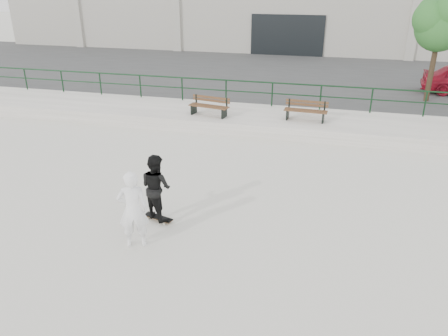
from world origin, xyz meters
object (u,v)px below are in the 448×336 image
(bench_left, at_px, (209,106))
(tree, at_px, (442,21))
(skateboard, at_px, (158,218))
(standing_skater, at_px, (156,187))
(bench_right, at_px, (306,111))
(seated_skater, at_px, (133,210))

(bench_left, distance_m, tree, 10.27)
(bench_left, relative_size, skateboard, 2.07)
(standing_skater, bearing_deg, bench_right, -83.09)
(bench_left, distance_m, seated_skater, 8.50)
(bench_right, xyz_separation_m, skateboard, (-2.95, -7.63, -0.80))
(bench_left, bearing_deg, seated_skater, -74.93)
(bench_left, bearing_deg, standing_skater, -73.66)
(seated_skater, bearing_deg, bench_right, -130.61)
(bench_left, distance_m, standing_skater, 7.37)
(skateboard, bearing_deg, seated_skater, -77.73)
(bench_right, distance_m, seated_skater, 9.28)
(bench_left, height_order, standing_skater, standing_skater)
(bench_left, relative_size, tree, 0.37)
(bench_left, xyz_separation_m, standing_skater, (0.79, -7.32, 0.06))
(bench_left, bearing_deg, bench_right, 14.87)
(skateboard, bearing_deg, bench_right, 84.45)
(standing_skater, bearing_deg, seated_skater, 114.73)
(bench_left, distance_m, bench_right, 3.75)
(tree, relative_size, standing_skater, 2.70)
(bench_right, height_order, tree, tree)
(bench_right, bearing_deg, bench_left, -171.94)
(standing_skater, distance_m, seated_skater, 1.15)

